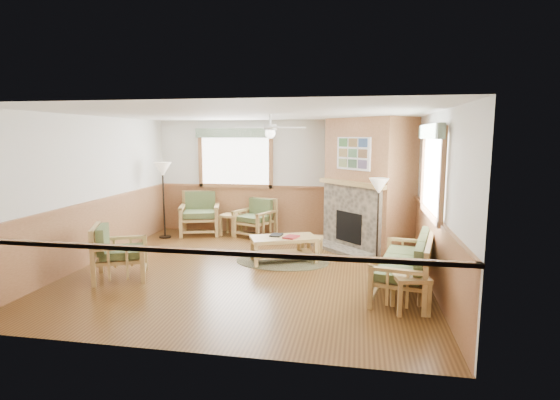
% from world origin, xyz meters
% --- Properties ---
extents(floor, '(6.00, 6.00, 0.01)m').
position_xyz_m(floor, '(0.00, 0.00, -0.01)').
color(floor, brown).
rests_on(floor, ground).
extents(ceiling, '(6.00, 6.00, 0.01)m').
position_xyz_m(ceiling, '(0.00, 0.00, 2.70)').
color(ceiling, white).
rests_on(ceiling, floor).
extents(wall_back, '(6.00, 0.02, 2.70)m').
position_xyz_m(wall_back, '(0.00, 3.00, 1.35)').
color(wall_back, white).
rests_on(wall_back, floor).
extents(wall_front, '(6.00, 0.02, 2.70)m').
position_xyz_m(wall_front, '(0.00, -3.00, 1.35)').
color(wall_front, white).
rests_on(wall_front, floor).
extents(wall_left, '(0.02, 6.00, 2.70)m').
position_xyz_m(wall_left, '(-3.00, 0.00, 1.35)').
color(wall_left, white).
rests_on(wall_left, floor).
extents(wall_right, '(0.02, 6.00, 2.70)m').
position_xyz_m(wall_right, '(3.00, 0.00, 1.35)').
color(wall_right, white).
rests_on(wall_right, floor).
extents(wainscot, '(6.00, 6.00, 1.10)m').
position_xyz_m(wainscot, '(0.00, 0.00, 0.55)').
color(wainscot, '#98653E').
rests_on(wainscot, floor).
extents(fireplace, '(3.11, 3.11, 2.70)m').
position_xyz_m(fireplace, '(2.05, 2.05, 1.35)').
color(fireplace, '#98653E').
rests_on(fireplace, floor).
extents(window_back, '(1.90, 0.16, 1.50)m').
position_xyz_m(window_back, '(-1.10, 2.96, 2.53)').
color(window_back, white).
rests_on(window_back, wall_back).
extents(window_right, '(0.16, 1.90, 1.50)m').
position_xyz_m(window_right, '(2.96, -0.20, 2.53)').
color(window_right, white).
rests_on(window_right, wall_right).
extents(ceiling_fan, '(1.59, 1.59, 0.36)m').
position_xyz_m(ceiling_fan, '(0.30, 0.30, 2.66)').
color(ceiling_fan, white).
rests_on(ceiling_fan, ceiling).
extents(sofa, '(1.98, 1.12, 0.86)m').
position_xyz_m(sofa, '(2.55, -0.60, 0.43)').
color(sofa, tan).
rests_on(sofa, floor).
extents(armchair_back_left, '(1.11, 1.11, 1.00)m').
position_xyz_m(armchair_back_left, '(-1.88, 2.55, 0.50)').
color(armchair_back_left, tan).
rests_on(armchair_back_left, floor).
extents(armchair_back_right, '(1.03, 1.03, 0.87)m').
position_xyz_m(armchair_back_right, '(-0.54, 2.55, 0.44)').
color(armchair_back_right, tan).
rests_on(armchair_back_right, floor).
extents(armchair_left, '(1.06, 1.06, 0.90)m').
position_xyz_m(armchair_left, '(-1.99, -0.83, 0.45)').
color(armchair_left, tan).
rests_on(armchair_left, floor).
extents(coffee_table, '(1.33, 1.01, 0.48)m').
position_xyz_m(coffee_table, '(0.49, 0.58, 0.24)').
color(coffee_table, tan).
rests_on(coffee_table, floor).
extents(end_table_chairs, '(0.52, 0.50, 0.50)m').
position_xyz_m(end_table_chairs, '(-1.11, 2.55, 0.25)').
color(end_table_chairs, tan).
rests_on(end_table_chairs, floor).
extents(end_table_sofa, '(0.52, 0.50, 0.50)m').
position_xyz_m(end_table_sofa, '(2.55, -1.41, 0.25)').
color(end_table_sofa, tan).
rests_on(end_table_sofa, floor).
extents(footstool, '(0.48, 0.48, 0.39)m').
position_xyz_m(footstool, '(0.94, 1.01, 0.19)').
color(footstool, tan).
rests_on(footstool, floor).
extents(braided_rug, '(1.77, 1.77, 0.01)m').
position_xyz_m(braided_rug, '(0.47, 0.58, 0.01)').
color(braided_rug, '#4E4930').
rests_on(braided_rug, floor).
extents(floor_lamp_left, '(0.53, 0.53, 1.75)m').
position_xyz_m(floor_lamp_left, '(-2.55, 2.04, 0.88)').
color(floor_lamp_left, black).
rests_on(floor_lamp_left, floor).
extents(floor_lamp_right, '(0.43, 0.43, 1.58)m').
position_xyz_m(floor_lamp_right, '(2.20, 0.89, 0.79)').
color(floor_lamp_right, black).
rests_on(floor_lamp_right, floor).
extents(book_red, '(0.30, 0.35, 0.03)m').
position_xyz_m(book_red, '(0.64, 0.53, 0.51)').
color(book_red, maroon).
rests_on(book_red, coffee_table).
extents(book_dark, '(0.23, 0.29, 0.02)m').
position_xyz_m(book_dark, '(0.34, 0.65, 0.50)').
color(book_dark, black).
rests_on(book_dark, coffee_table).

